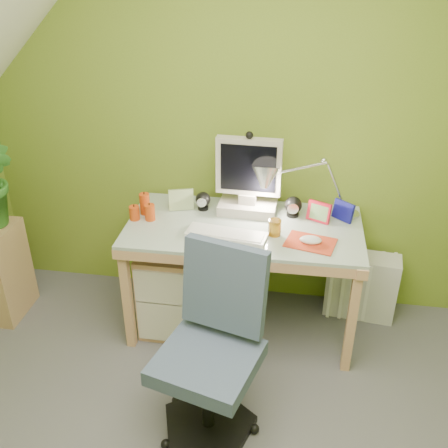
# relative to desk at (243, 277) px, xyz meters

# --- Properties ---
(wall_back) EXTENTS (3.20, 0.01, 2.40)m
(wall_back) POSITION_rel_desk_xyz_m (-0.08, 0.37, 0.84)
(wall_back) COLOR olive
(wall_back) RESTS_ON floor
(desk) EXTENTS (1.36, 0.69, 0.72)m
(desk) POSITION_rel_desk_xyz_m (0.00, 0.00, 0.00)
(desk) COLOR tan
(desk) RESTS_ON floor
(monitor) EXTENTS (0.39, 0.23, 0.52)m
(monitor) POSITION_rel_desk_xyz_m (0.00, 0.18, 0.62)
(monitor) COLOR #BCB3A9
(monitor) RESTS_ON desk
(speaker_left) EXTENTS (0.11, 0.11, 0.11)m
(speaker_left) POSITION_rel_desk_xyz_m (-0.27, 0.16, 0.42)
(speaker_left) COLOR black
(speaker_left) RESTS_ON desk
(speaker_right) EXTENTS (0.11, 0.11, 0.12)m
(speaker_right) POSITION_rel_desk_xyz_m (0.27, 0.16, 0.42)
(speaker_right) COLOR black
(speaker_right) RESTS_ON desk
(keyboard) EXTENTS (0.46, 0.20, 0.02)m
(keyboard) POSITION_rel_desk_xyz_m (-0.08, -0.14, 0.37)
(keyboard) COLOR silver
(keyboard) RESTS_ON desk
(mousepad) EXTENTS (0.30, 0.24, 0.01)m
(mousepad) POSITION_rel_desk_xyz_m (0.38, -0.14, 0.36)
(mousepad) COLOR #BD371D
(mousepad) RESTS_ON desk
(mouse) EXTENTS (0.13, 0.09, 0.04)m
(mouse) POSITION_rel_desk_xyz_m (0.38, -0.14, 0.38)
(mouse) COLOR white
(mouse) RESTS_ON mousepad
(amber_tumbler) EXTENTS (0.08, 0.08, 0.09)m
(amber_tumbler) POSITION_rel_desk_xyz_m (0.18, -0.08, 0.41)
(amber_tumbler) COLOR #976816
(amber_tumbler) RESTS_ON desk
(candle_cluster) EXTENTS (0.19, 0.17, 0.13)m
(candle_cluster) POSITION_rel_desk_xyz_m (-0.60, 0.01, 0.43)
(candle_cluster) COLOR #C54011
(candle_cluster) RESTS_ON desk
(photo_frame_red) EXTENTS (0.13, 0.08, 0.12)m
(photo_frame_red) POSITION_rel_desk_xyz_m (0.42, 0.12, 0.42)
(photo_frame_red) COLOR red
(photo_frame_red) RESTS_ON desk
(photo_frame_blue) EXTENTS (0.11, 0.10, 0.11)m
(photo_frame_blue) POSITION_rel_desk_xyz_m (0.56, 0.16, 0.42)
(photo_frame_blue) COLOR navy
(photo_frame_blue) RESTS_ON desk
(photo_frame_green) EXTENTS (0.15, 0.07, 0.13)m
(photo_frame_green) POSITION_rel_desk_xyz_m (-0.40, 0.14, 0.42)
(photo_frame_green) COLOR #9FB67D
(photo_frame_green) RESTS_ON desk
(desk_lamp) EXTENTS (0.53, 0.27, 0.54)m
(desk_lamp) POSITION_rel_desk_xyz_m (0.45, 0.18, 0.63)
(desk_lamp) COLOR #B0AFB4
(desk_lamp) RESTS_ON desk
(side_ledge) EXTENTS (0.23, 0.36, 0.62)m
(side_ledge) POSITION_rel_desk_xyz_m (-1.53, -0.11, -0.05)
(side_ledge) COLOR tan
(side_ledge) RESTS_ON floor
(task_chair) EXTENTS (0.62, 0.62, 0.92)m
(task_chair) POSITION_rel_desk_xyz_m (-0.06, -0.83, 0.10)
(task_chair) COLOR #3D4C64
(task_chair) RESTS_ON floor
(radiator) EXTENTS (0.45, 0.22, 0.44)m
(radiator) POSITION_rel_desk_xyz_m (0.74, 0.23, -0.14)
(radiator) COLOR silver
(radiator) RESTS_ON floor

